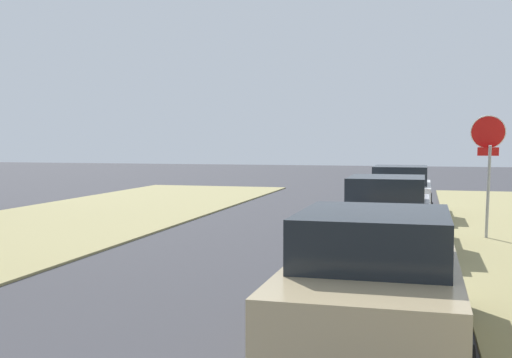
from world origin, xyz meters
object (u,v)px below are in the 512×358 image
at_px(stop_sign_far, 488,149).
at_px(parked_sedan_silver, 387,214).
at_px(parked_sedan_white, 400,193).
at_px(parked_sedan_tan, 375,284).

xyz_separation_m(stop_sign_far, parked_sedan_silver, (-2.24, -1.62, -1.43)).
xyz_separation_m(stop_sign_far, parked_sedan_white, (-2.15, 4.45, -1.43)).
relative_size(stop_sign_far, parked_sedan_tan, 0.66).
relative_size(parked_sedan_tan, parked_sedan_white, 1.00).
bearing_deg(stop_sign_far, parked_sedan_tan, -103.05).
distance_m(parked_sedan_silver, parked_sedan_white, 6.08).
bearing_deg(parked_sedan_tan, parked_sedan_silver, 91.97).
distance_m(stop_sign_far, parked_sedan_tan, 8.98).
distance_m(parked_sedan_tan, parked_sedan_silver, 7.02).
bearing_deg(parked_sedan_white, stop_sign_far, -64.24).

